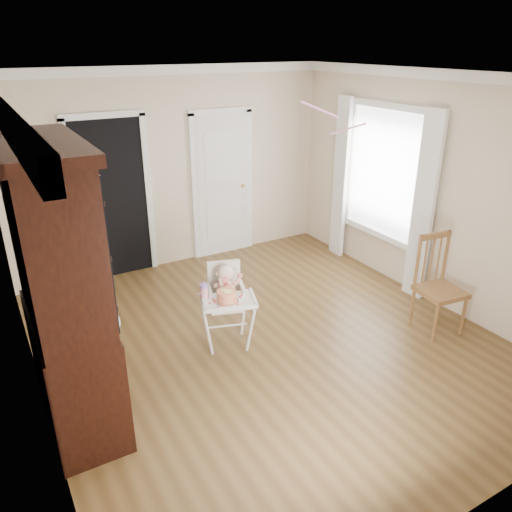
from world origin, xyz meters
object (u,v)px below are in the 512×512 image
high_chair (226,297)px  sippy_cup (204,291)px  china_cabinet (63,293)px  dining_chair (439,288)px  cake (227,296)px

high_chair → sippy_cup: (-0.26, -0.03, 0.15)m
high_chair → sippy_cup: 0.30m
china_cabinet → dining_chair: 3.82m
high_chair → dining_chair: bearing=-3.2°
sippy_cup → dining_chair: (2.41, -0.83, -0.21)m
high_chair → china_cabinet: (-1.57, -0.35, 0.61)m
sippy_cup → china_cabinet: china_cabinet is taller
high_chair → sippy_cup: size_ratio=4.81×
dining_chair → china_cabinet: bearing=179.8°
high_chair → cake: (-0.10, -0.20, 0.13)m
sippy_cup → china_cabinet: bearing=-166.4°
china_cabinet → sippy_cup: bearing=13.6°
china_cabinet → cake: bearing=5.7°
cake → sippy_cup: bearing=133.1°
sippy_cup → high_chair: bearing=7.1°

